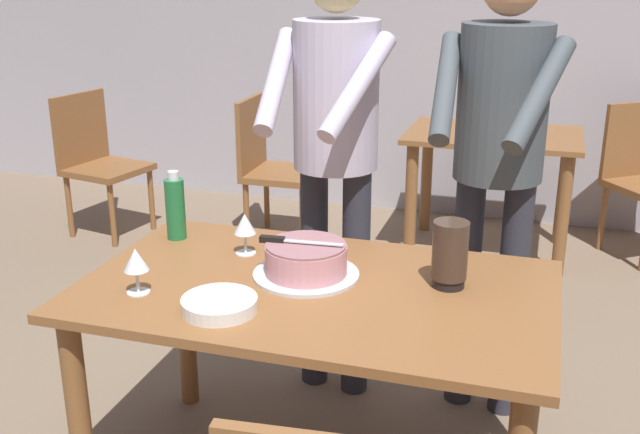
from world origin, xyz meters
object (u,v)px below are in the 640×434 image
object	(u,v)px
water_bottle	(175,208)
background_chair_0	(271,164)
background_chair_1	(98,159)
cake_on_platter	(306,261)
plate_stack	(219,305)
hurricane_lamp	(450,254)
wine_glass_far	(136,261)
person_cutting_cake	(335,135)
wine_glass_near	(245,225)
person_standing_beside	(499,145)
background_table	(492,160)
main_dining_table	(316,320)
cake_knife	(284,240)

from	to	relation	value
water_bottle	background_chair_0	distance (m)	2.05
background_chair_1	cake_on_platter	bearing A→B (deg)	-43.73
water_bottle	plate_stack	bearing A→B (deg)	-51.84
hurricane_lamp	wine_glass_far	bearing A→B (deg)	-159.89
wine_glass_far	hurricane_lamp	xyz separation A→B (m)	(0.89, 0.33, 0.00)
person_cutting_cake	background_chair_1	bearing A→B (deg)	145.11
background_chair_0	background_chair_1	size ratio (longest dim) A/B	1.00
wine_glass_near	person_standing_beside	xyz separation A→B (m)	(0.79, 0.49, 0.22)
wine_glass_near	person_cutting_cake	world-z (taller)	person_cutting_cake
background_table	main_dining_table	bearing A→B (deg)	-97.98
main_dining_table	cake_on_platter	xyz separation A→B (m)	(-0.05, 0.06, 0.17)
wine_glass_near	person_standing_beside	size ratio (longest dim) A/B	0.08
water_bottle	wine_glass_near	bearing A→B (deg)	-13.03
background_chair_1	person_standing_beside	bearing A→B (deg)	-27.59
hurricane_lamp	person_standing_beside	world-z (taller)	person_standing_beside
wine_glass_far	cake_on_platter	bearing A→B (deg)	31.14
water_bottle	cake_on_platter	bearing A→B (deg)	-19.08
water_bottle	wine_glass_far	bearing A→B (deg)	-76.81
plate_stack	wine_glass_far	world-z (taller)	wine_glass_far
hurricane_lamp	main_dining_table	bearing A→B (deg)	-163.23
cake_on_platter	background_table	size ratio (longest dim) A/B	0.34
wine_glass_far	background_chair_1	size ratio (longest dim) A/B	0.16
cake_on_platter	wine_glass_far	bearing A→B (deg)	-148.86
person_cutting_cake	background_chair_0	world-z (taller)	person_cutting_cake
wine_glass_near	plate_stack	bearing A→B (deg)	-77.20
main_dining_table	person_cutting_cake	size ratio (longest dim) A/B	0.84
wine_glass_far	person_standing_beside	size ratio (longest dim) A/B	0.08
wine_glass_near	water_bottle	xyz separation A→B (m)	(-0.30, 0.07, 0.01)
person_cutting_cake	person_standing_beside	xyz separation A→B (m)	(0.60, 0.03, 0.00)
plate_stack	person_standing_beside	distance (m)	1.19
plate_stack	water_bottle	xyz separation A→B (m)	(-0.39, 0.50, 0.09)
background_chair_0	main_dining_table	bearing A→B (deg)	-65.98
wine_glass_far	background_chair_0	distance (m)	2.52
wine_glass_far	hurricane_lamp	size ratio (longest dim) A/B	0.69
hurricane_lamp	background_chair_0	world-z (taller)	hurricane_lamp
hurricane_lamp	background_chair_0	distance (m)	2.55
main_dining_table	background_chair_0	bearing A→B (deg)	114.02
background_table	background_chair_1	bearing A→B (deg)	-171.16
wine_glass_near	person_cutting_cake	distance (m)	0.54
water_bottle	background_chair_0	xyz separation A→B (m)	(-0.39, 1.98, -0.37)
main_dining_table	person_standing_beside	xyz separation A→B (m)	(0.47, 0.67, 0.44)
water_bottle	hurricane_lamp	world-z (taller)	water_bottle
cake_on_platter	person_standing_beside	world-z (taller)	person_standing_beside
person_standing_beside	background_table	distance (m)	1.80
plate_stack	water_bottle	size ratio (longest dim) A/B	0.88
wine_glass_near	cake_knife	bearing A→B (deg)	-34.63
background_chair_1	water_bottle	bearing A→B (deg)	-49.79
cake_knife	wine_glass_far	distance (m)	0.46
person_cutting_cake	background_chair_0	size ratio (longest dim) A/B	1.91
wine_glass_far	person_cutting_cake	world-z (taller)	person_cutting_cake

